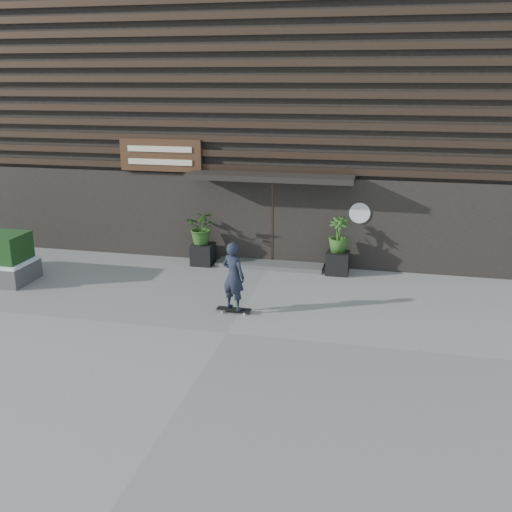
# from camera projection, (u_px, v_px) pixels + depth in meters

# --- Properties ---
(ground) EXTENTS (80.00, 80.00, 0.00)m
(ground) POSITION_uv_depth(u_px,v_px,m) (227.00, 333.00, 12.17)
(ground) COLOR gray
(ground) RESTS_ON ground
(entrance_step) EXTENTS (3.00, 0.80, 0.12)m
(entrance_step) POSITION_uv_depth(u_px,v_px,m) (270.00, 264.00, 16.44)
(entrance_step) COLOR #4E4E4B
(entrance_step) RESTS_ON ground
(planter_pot_left) EXTENTS (0.60, 0.60, 0.60)m
(planter_pot_left) POSITION_uv_depth(u_px,v_px,m) (203.00, 254.00, 16.58)
(planter_pot_left) COLOR black
(planter_pot_left) RESTS_ON ground
(bamboo_left) EXTENTS (0.86, 0.75, 0.96)m
(bamboo_left) POSITION_uv_depth(u_px,v_px,m) (202.00, 227.00, 16.35)
(bamboo_left) COLOR #2D591E
(bamboo_left) RESTS_ON planter_pot_left
(planter_pot_right) EXTENTS (0.60, 0.60, 0.60)m
(planter_pot_right) POSITION_uv_depth(u_px,v_px,m) (338.00, 263.00, 15.79)
(planter_pot_right) COLOR black
(planter_pot_right) RESTS_ON ground
(bamboo_right) EXTENTS (0.54, 0.54, 0.96)m
(bamboo_right) POSITION_uv_depth(u_px,v_px,m) (339.00, 235.00, 15.56)
(bamboo_right) COLOR #2D591E
(bamboo_right) RESTS_ON planter_pot_right
(building) EXTENTS (18.00, 11.00, 8.00)m
(building) POSITION_uv_depth(u_px,v_px,m) (301.00, 111.00, 20.30)
(building) COLOR black
(building) RESTS_ON ground
(skateboarder) EXTENTS (0.78, 0.57, 1.65)m
(skateboarder) POSITION_uv_depth(u_px,v_px,m) (234.00, 276.00, 12.97)
(skateboarder) COLOR black
(skateboarder) RESTS_ON ground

